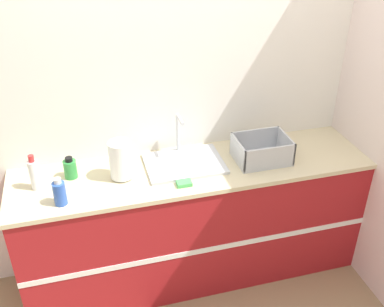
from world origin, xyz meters
TOP-DOWN VIEW (x-y plane):
  - ground_plane at (0.00, 0.00)m, footprint 12.00×12.00m
  - wall_back at (0.00, 0.59)m, footprint 4.71×0.06m
  - wall_right at (1.18, 0.28)m, footprint 0.06×2.56m
  - counter_cabinet at (0.00, 0.28)m, footprint 2.33×0.58m
  - sink at (-0.05, 0.33)m, footprint 0.50×0.37m
  - paper_towel_roll at (-0.46, 0.28)m, footprint 0.14×0.14m
  - dish_rack at (0.45, 0.25)m, footprint 0.35×0.27m
  - bottle_blue at (-0.83, 0.10)m, footprint 0.07×0.07m
  - bottle_green at (-0.77, 0.37)m, footprint 0.08×0.08m
  - bottle_white_spray at (-0.97, 0.30)m, footprint 0.06×0.06m
  - sponge at (-0.11, 0.10)m, footprint 0.09×0.06m

SIDE VIEW (x-z plane):
  - ground_plane at x=0.00m, z-range 0.00..0.00m
  - counter_cabinet at x=0.00m, z-range 0.00..0.90m
  - sponge at x=-0.11m, z-range 0.90..0.93m
  - sink at x=-0.05m, z-range 0.77..1.07m
  - dish_rack at x=0.45m, z-range 0.88..1.04m
  - bottle_green at x=-0.77m, z-range 0.89..1.03m
  - bottle_blue at x=-0.83m, z-range 0.89..1.06m
  - bottle_white_spray at x=-0.97m, z-range 0.89..1.12m
  - paper_towel_roll at x=-0.46m, z-range 0.90..1.15m
  - wall_back at x=0.00m, z-range 0.00..2.60m
  - wall_right at x=1.18m, z-range 0.00..2.60m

